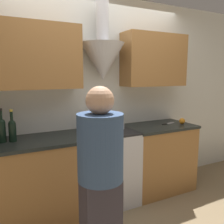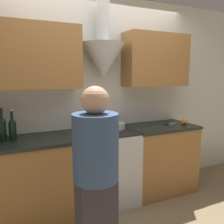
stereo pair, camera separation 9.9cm
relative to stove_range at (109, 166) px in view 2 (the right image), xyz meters
name	(u,v)px [view 2 (the right image)]	position (x,y,z in m)	size (l,w,h in m)	color
ground_plane	(121,215)	(0.00, -0.35, -0.46)	(12.00, 12.00, 0.00)	#847051
wall_back	(93,85)	(-0.10, 0.27, 1.01)	(8.40, 0.54, 2.60)	silver
counter_left	(18,183)	(-1.07, 0.00, 0.00)	(1.52, 0.62, 0.92)	#9E6B38
counter_right	(159,158)	(0.77, 0.00, 0.00)	(0.94, 0.62, 0.92)	#9E6B38
stove_range	(109,166)	(0.00, 0.00, 0.00)	(0.63, 0.60, 0.92)	silver
wine_bottle_6	(2,128)	(-1.18, 0.05, 0.60)	(0.08, 0.08, 0.35)	black
wine_bottle_7	(13,128)	(-1.08, 0.03, 0.59)	(0.08, 0.08, 0.33)	black
stock_pot	(96,125)	(-0.14, 0.06, 0.53)	(0.22, 0.22, 0.15)	silver
mixing_bowl	(117,126)	(0.14, 0.06, 0.50)	(0.20, 0.20, 0.08)	silver
orange_fruit	(184,122)	(1.11, -0.09, 0.50)	(0.08, 0.08, 0.08)	orange
chefs_knife	(170,124)	(0.94, 0.00, 0.46)	(0.24, 0.07, 0.01)	silver
person_foreground_left	(96,175)	(-0.54, -0.96, 0.37)	(0.35, 0.35, 1.52)	#38333D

